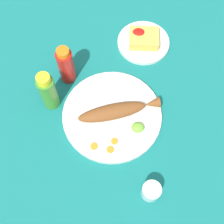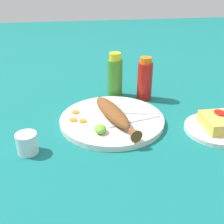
% 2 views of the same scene
% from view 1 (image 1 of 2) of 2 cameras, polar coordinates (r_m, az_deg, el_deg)
% --- Properties ---
extents(ground_plane, '(4.00, 4.00, 0.00)m').
position_cam_1_polar(ground_plane, '(1.08, -0.00, -0.84)').
color(ground_plane, '#146B66').
extents(main_plate, '(0.34, 0.34, 0.02)m').
position_cam_1_polar(main_plate, '(1.07, -0.00, -0.64)').
color(main_plate, silver).
rests_on(main_plate, ground_plane).
extents(fried_fish, '(0.28, 0.12, 0.04)m').
position_cam_1_polar(fried_fish, '(1.04, 0.87, 0.20)').
color(fried_fish, brown).
rests_on(fried_fish, main_plate).
extents(fork_near, '(0.04, 0.19, 0.00)m').
position_cam_1_polar(fork_near, '(1.10, -0.61, 3.72)').
color(fork_near, silver).
rests_on(fork_near, main_plate).
extents(fork_far, '(0.07, 0.18, 0.00)m').
position_cam_1_polar(fork_far, '(1.10, 1.87, 3.47)').
color(fork_far, silver).
rests_on(fork_far, main_plate).
extents(carrot_slice_near, '(0.02, 0.02, 0.00)m').
position_cam_1_polar(carrot_slice_near, '(1.02, -3.31, -6.26)').
color(carrot_slice_near, orange).
rests_on(carrot_slice_near, main_plate).
extents(carrot_slice_mid, '(0.02, 0.02, 0.00)m').
position_cam_1_polar(carrot_slice_mid, '(1.02, -0.33, -6.88)').
color(carrot_slice_mid, orange).
rests_on(carrot_slice_mid, main_plate).
extents(carrot_slice_far, '(0.02, 0.02, 0.00)m').
position_cam_1_polar(carrot_slice_far, '(1.02, 0.45, -5.36)').
color(carrot_slice_far, orange).
rests_on(carrot_slice_far, main_plate).
extents(lime_wedge_main, '(0.04, 0.04, 0.02)m').
position_cam_1_polar(lime_wedge_main, '(1.03, 4.74, -2.84)').
color(lime_wedge_main, '#6BB233').
rests_on(lime_wedge_main, main_plate).
extents(hot_sauce_bottle_red, '(0.06, 0.06, 0.16)m').
position_cam_1_polar(hot_sauce_bottle_red, '(1.10, -8.41, 8.43)').
color(hot_sauce_bottle_red, '#B21914').
rests_on(hot_sauce_bottle_red, ground_plane).
extents(hot_sauce_bottle_green, '(0.06, 0.06, 0.17)m').
position_cam_1_polar(hot_sauce_bottle_green, '(1.05, -11.60, 3.69)').
color(hot_sauce_bottle_green, '#3D8428').
rests_on(hot_sauce_bottle_green, ground_plane).
extents(salt_cup, '(0.06, 0.06, 0.06)m').
position_cam_1_polar(salt_cup, '(0.98, 7.14, -14.21)').
color(salt_cup, silver).
rests_on(salt_cup, ground_plane).
extents(side_plate_fries, '(0.20, 0.20, 0.01)m').
position_cam_1_polar(side_plate_fries, '(1.23, 5.75, 12.52)').
color(side_plate_fries, silver).
rests_on(side_plate_fries, ground_plane).
extents(fries_pile, '(0.11, 0.09, 0.04)m').
position_cam_1_polar(fries_pile, '(1.21, 5.83, 13.27)').
color(fries_pile, gold).
rests_on(fries_pile, side_plate_fries).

